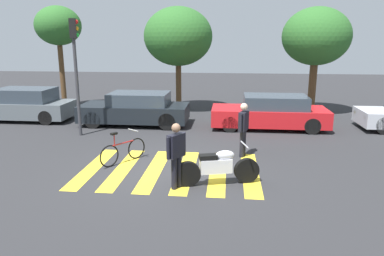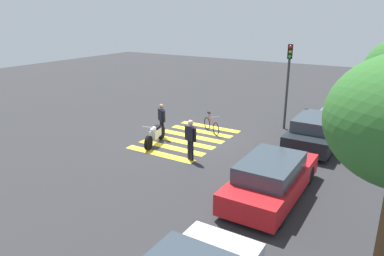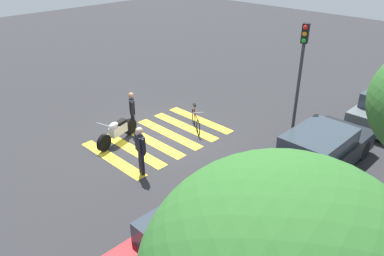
{
  "view_description": "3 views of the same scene",
  "coord_description": "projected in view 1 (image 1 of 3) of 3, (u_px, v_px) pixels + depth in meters",
  "views": [
    {
      "loc": [
        1.6,
        -9.56,
        3.62
      ],
      "look_at": [
        0.51,
        1.14,
        0.96
      ],
      "focal_mm": 33.97,
      "sensor_mm": 36.0,
      "label": 1
    },
    {
      "loc": [
        13.63,
        8.63,
        5.73
      ],
      "look_at": [
        0.67,
        0.68,
        0.85
      ],
      "focal_mm": 33.37,
      "sensor_mm": 36.0,
      "label": 2
    },
    {
      "loc": [
        8.42,
        10.08,
        7.03
      ],
      "look_at": [
        0.03,
        1.78,
        1.06
      ],
      "focal_mm": 35.4,
      "sensor_mm": 36.0,
      "label": 3
    }
  ],
  "objects": [
    {
      "name": "ground_plane",
      "position": [
        170.0,
        170.0,
        10.26
      ],
      "size": [
        60.0,
        60.0,
        0.0
      ],
      "primitive_type": "plane",
      "color": "#2B2B2D"
    },
    {
      "name": "police_motorcycle",
      "position": [
        217.0,
        167.0,
        9.17
      ],
      "size": [
        2.14,
        0.82,
        1.04
      ],
      "color": "black",
      "rests_on": "ground_plane"
    },
    {
      "name": "leaning_bicycle",
      "position": [
        123.0,
        151.0,
        10.8
      ],
      "size": [
        1.0,
        1.39,
        0.99
      ],
      "color": "black",
      "rests_on": "ground_plane"
    },
    {
      "name": "officer_on_foot",
      "position": [
        176.0,
        152.0,
        8.82
      ],
      "size": [
        0.43,
        0.57,
        1.65
      ],
      "color": "black",
      "rests_on": "ground_plane"
    },
    {
      "name": "officer_by_motorcycle",
      "position": [
        243.0,
        126.0,
        11.25
      ],
      "size": [
        0.35,
        0.65,
        1.7
      ],
      "color": "black",
      "rests_on": "ground_plane"
    },
    {
      "name": "crosswalk_stripes",
      "position": [
        170.0,
        170.0,
        10.26
      ],
      "size": [
        4.95,
        3.41,
        0.01
      ],
      "color": "yellow",
      "rests_on": "ground_plane"
    },
    {
      "name": "car_grey_coupe",
      "position": [
        23.0,
        105.0,
        16.41
      ],
      "size": [
        4.51,
        1.82,
        1.46
      ],
      "color": "black",
      "rests_on": "ground_plane"
    },
    {
      "name": "car_black_suv",
      "position": [
        136.0,
        109.0,
        15.57
      ],
      "size": [
        4.58,
        1.9,
        1.39
      ],
      "color": "black",
      "rests_on": "ground_plane"
    },
    {
      "name": "car_red_convertible",
      "position": [
        270.0,
        113.0,
        14.93
      ],
      "size": [
        4.68,
        1.85,
        1.37
      ],
      "color": "black",
      "rests_on": "ground_plane"
    },
    {
      "name": "traffic_light_pole",
      "position": [
        76.0,
        59.0,
        13.29
      ],
      "size": [
        0.36,
        0.3,
        4.32
      ],
      "color": "#38383D",
      "rests_on": "ground_plane"
    },
    {
      "name": "street_tree_near",
      "position": [
        58.0,
        27.0,
        18.4
      ],
      "size": [
        2.31,
        2.31,
        5.24
      ],
      "color": "brown",
      "rests_on": "ground_plane"
    },
    {
      "name": "street_tree_mid",
      "position": [
        178.0,
        37.0,
        17.92
      ],
      "size": [
        3.38,
        3.38,
        5.16
      ],
      "color": "brown",
      "rests_on": "ground_plane"
    },
    {
      "name": "street_tree_far",
      "position": [
        316.0,
        37.0,
        17.27
      ],
      "size": [
        3.22,
        3.22,
        5.09
      ],
      "color": "brown",
      "rests_on": "ground_plane"
    }
  ]
}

